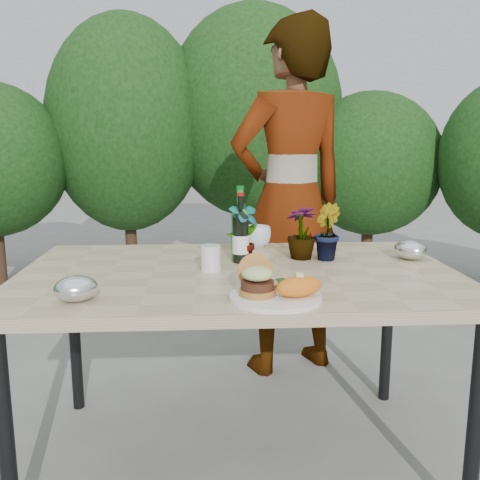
{
  "coord_description": "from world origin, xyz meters",
  "views": [
    {
      "loc": [
        -0.11,
        -1.91,
        1.24
      ],
      "look_at": [
        0.0,
        -0.08,
        0.88
      ],
      "focal_mm": 40.0,
      "sensor_mm": 36.0,
      "label": 1
    }
  ],
  "objects": [
    {
      "name": "wine_bottle",
      "position": [
        0.02,
        0.13,
        0.85
      ],
      "size": [
        0.07,
        0.07,
        0.27
      ],
      "rotation": [
        0.0,
        0.0,
        -0.1
      ],
      "color": "black",
      "rests_on": "patio_table"
    },
    {
      "name": "sparkling_water",
      "position": [
        0.02,
        0.16,
        0.86
      ],
      "size": [
        0.07,
        0.07,
        0.3
      ],
      "rotation": [
        0.0,
        0.0,
        -0.21
      ],
      "color": "#198C30",
      "rests_on": "patio_table"
    },
    {
      "name": "foil_packet_left",
      "position": [
        -0.51,
        -0.34,
        0.79
      ],
      "size": [
        0.16,
        0.14,
        0.08
      ],
      "primitive_type": "ellipsoid",
      "rotation": [
        0.0,
        0.0,
        0.33
      ],
      "color": "silver",
      "rests_on": "patio_table"
    },
    {
      "name": "ground",
      "position": [
        0.0,
        0.0,
        0.0
      ],
      "size": [
        80.0,
        80.0,
        0.0
      ],
      "primitive_type": "plane",
      "color": "slate",
      "rests_on": "ground"
    },
    {
      "name": "seedling_right",
      "position": [
        0.26,
        0.18,
        0.86
      ],
      "size": [
        0.15,
        0.15,
        0.21
      ],
      "primitive_type": "imported",
      "rotation": [
        0.0,
        0.0,
        3.39
      ],
      "color": "#226021",
      "rests_on": "patio_table"
    },
    {
      "name": "shrub_hedge",
      "position": [
        -0.09,
        1.78,
        1.18
      ],
      "size": [
        6.9,
        5.15,
        2.38
      ],
      "color": "#382316",
      "rests_on": "ground"
    },
    {
      "name": "person",
      "position": [
        0.31,
        0.81,
        0.91
      ],
      "size": [
        0.78,
        0.65,
        1.82
      ],
      "primitive_type": "imported",
      "rotation": [
        0.0,
        0.0,
        3.51
      ],
      "color": "#8D5F46",
      "rests_on": "ground"
    },
    {
      "name": "foil_packet_right",
      "position": [
        0.7,
        0.14,
        0.79
      ],
      "size": [
        0.17,
        0.17,
        0.08
      ],
      "primitive_type": "ellipsoid",
      "rotation": [
        0.0,
        0.0,
        2.33
      ],
      "color": "silver",
      "rests_on": "patio_table"
    },
    {
      "name": "sweet_potato",
      "position": [
        0.16,
        -0.38,
        0.8
      ],
      "size": [
        0.17,
        0.12,
        0.06
      ],
      "primitive_type": "ellipsoid",
      "rotation": [
        0.0,
        0.0,
        0.35
      ],
      "color": "orange",
      "rests_on": "dinner_plate"
    },
    {
      "name": "dinner_plate",
      "position": [
        0.09,
        -0.36,
        0.76
      ],
      "size": [
        0.28,
        0.28,
        0.01
      ],
      "primitive_type": "cylinder",
      "color": "white",
      "rests_on": "patio_table"
    },
    {
      "name": "patio_table",
      "position": [
        0.0,
        0.0,
        0.69
      ],
      "size": [
        1.6,
        1.0,
        0.75
      ],
      "color": "tan",
      "rests_on": "ground"
    },
    {
      "name": "blue_bowl",
      "position": [
        0.11,
        0.43,
        0.8
      ],
      "size": [
        0.16,
        0.16,
        0.09
      ],
      "primitive_type": "imported",
      "rotation": [
        0.0,
        0.0,
        0.43
      ],
      "color": "silver",
      "rests_on": "patio_table"
    },
    {
      "name": "seedling_left",
      "position": [
        0.03,
        0.14,
        0.87
      ],
      "size": [
        0.16,
        0.15,
        0.25
      ],
      "primitive_type": "imported",
      "rotation": [
        0.0,
        0.0,
        0.6
      ],
      "color": "#285F20",
      "rests_on": "patio_table"
    },
    {
      "name": "seedling_mid",
      "position": [
        0.36,
        0.17,
        0.86
      ],
      "size": [
        0.11,
        0.13,
        0.22
      ],
      "primitive_type": "imported",
      "rotation": [
        0.0,
        0.0,
        1.69
      ],
      "color": "#205A1F",
      "rests_on": "patio_table"
    },
    {
      "name": "grilled_veg",
      "position": [
        0.11,
        -0.27,
        0.78
      ],
      "size": [
        0.08,
        0.05,
        0.03
      ],
      "color": "olive",
      "rests_on": "dinner_plate"
    },
    {
      "name": "plastic_cup",
      "position": [
        -0.1,
        0.01,
        0.8
      ],
      "size": [
        0.07,
        0.07,
        0.09
      ],
      "primitive_type": "cylinder",
      "color": "silver",
      "rests_on": "patio_table"
    },
    {
      "name": "burger_stack",
      "position": [
        0.04,
        -0.34,
        0.81
      ],
      "size": [
        0.11,
        0.16,
        0.11
      ],
      "color": "#B7722D",
      "rests_on": "dinner_plate"
    }
  ]
}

